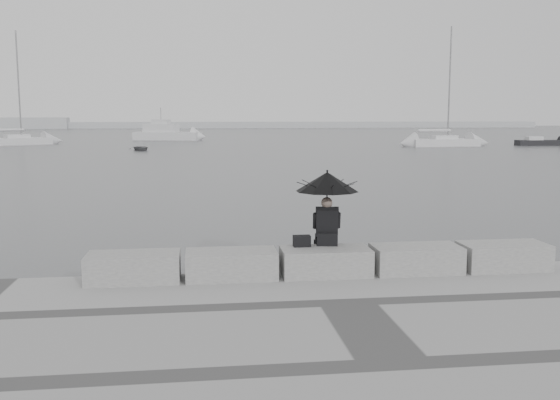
{
  "coord_description": "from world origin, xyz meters",
  "views": [
    {
      "loc": [
        -2.21,
        -11.26,
        3.38
      ],
      "look_at": [
        -0.39,
        3.0,
        1.42
      ],
      "focal_mm": 40.0,
      "sensor_mm": 36.0,
      "label": 1
    }
  ],
  "objects": [
    {
      "name": "bag",
      "position": [
        -0.4,
        -0.23,
        1.1
      ],
      "size": [
        0.31,
        0.18,
        0.2
      ],
      "primitive_type": "cube",
      "color": "black",
      "rests_on": "stone_block_centre"
    },
    {
      "name": "dinghy",
      "position": [
        -7.88,
        50.17,
        0.24
      ],
      "size": [
        3.04,
        2.23,
        0.47
      ],
      "primitive_type": "imported",
      "rotation": [
        0.0,
        0.0,
        0.42
      ],
      "color": "gray",
      "rests_on": "ground"
    },
    {
      "name": "motor_cruiser",
      "position": [
        -6.59,
        75.36,
        0.89
      ],
      "size": [
        9.43,
        5.48,
        4.5
      ],
      "rotation": [
        0.0,
        0.0,
        -0.32
      ],
      "color": "silver",
      "rests_on": "ground"
    },
    {
      "name": "distant_landmass",
      "position": [
        -8.14,
        154.51,
        0.9
      ],
      "size": [
        180.0,
        8.0,
        2.8
      ],
      "color": "#AEB1B4",
      "rests_on": "ground"
    },
    {
      "name": "stone_block_centre",
      "position": [
        0.0,
        -0.45,
        0.75
      ],
      "size": [
        1.6,
        0.8,
        0.5
      ],
      "primitive_type": "cube",
      "color": "slate",
      "rests_on": "promenade"
    },
    {
      "name": "sailboat_right",
      "position": [
        24.22,
        54.27,
        0.53
      ],
      "size": [
        7.77,
        3.07,
        12.9
      ],
      "rotation": [
        0.0,
        0.0,
        0.09
      ],
      "color": "silver",
      "rests_on": "ground"
    },
    {
      "name": "stone_block_far_right",
      "position": [
        3.4,
        -0.45,
        0.75
      ],
      "size": [
        1.6,
        0.8,
        0.5
      ],
      "primitive_type": "cube",
      "color": "slate",
      "rests_on": "promenade"
    },
    {
      "name": "stone_block_far_left",
      "position": [
        -3.4,
        -0.45,
        0.75
      ],
      "size": [
        1.6,
        0.8,
        0.5
      ],
      "primitive_type": "cube",
      "color": "slate",
      "rests_on": "promenade"
    },
    {
      "name": "stone_block_left",
      "position": [
        -1.7,
        -0.45,
        0.75
      ],
      "size": [
        1.6,
        0.8,
        0.5
      ],
      "primitive_type": "cube",
      "color": "slate",
      "rests_on": "promenade"
    },
    {
      "name": "ground",
      "position": [
        0.0,
        0.0,
        0.0
      ],
      "size": [
        360.0,
        360.0,
        0.0
      ],
      "primitive_type": "plane",
      "color": "#484B4D",
      "rests_on": "ground"
    },
    {
      "name": "sailboat_left",
      "position": [
        -22.93,
        63.47,
        0.53
      ],
      "size": [
        7.4,
        5.76,
        12.9
      ],
      "rotation": [
        0.0,
        0.0,
        0.54
      ],
      "color": "silver",
      "rests_on": "ground"
    },
    {
      "name": "seated_person",
      "position": [
        0.08,
        -0.13,
        2.0
      ],
      "size": [
        1.16,
        1.16,
        1.39
      ],
      "rotation": [
        0.0,
        0.0,
        -0.16
      ],
      "color": "black",
      "rests_on": "stone_block_centre"
    },
    {
      "name": "small_motorboat",
      "position": [
        35.91,
        54.81,
        0.32
      ],
      "size": [
        5.62,
        1.91,
        1.1
      ],
      "rotation": [
        0.0,
        0.0,
        -0.06
      ],
      "color": "black",
      "rests_on": "ground"
    },
    {
      "name": "stone_block_right",
      "position": [
        1.7,
        -0.45,
        0.75
      ],
      "size": [
        1.6,
        0.8,
        0.5
      ],
      "primitive_type": "cube",
      "color": "slate",
      "rests_on": "promenade"
    }
  ]
}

